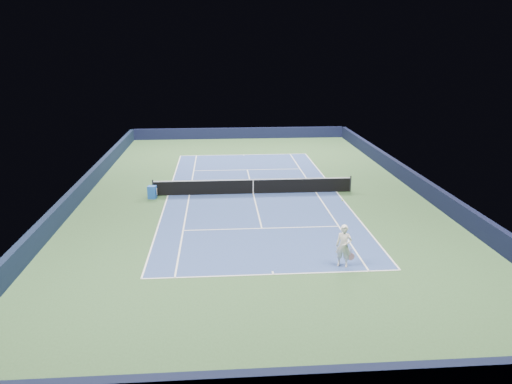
{
  "coord_description": "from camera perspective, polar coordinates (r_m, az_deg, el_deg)",
  "views": [
    {
      "loc": [
        -2.19,
        -30.91,
        9.31
      ],
      "look_at": [
        -0.05,
        -3.0,
        1.0
      ],
      "focal_mm": 35.0,
      "sensor_mm": 36.0,
      "label": 1
    }
  ],
  "objects": [
    {
      "name": "sideline_doubles_right",
      "position": [
        33.17,
        9.17,
        0.04
      ],
      "size": [
        0.08,
        23.77,
        0.0
      ],
      "primitive_type": "cube",
      "color": "white",
      "rests_on": "ground"
    },
    {
      "name": "wall_right",
      "position": [
        34.66,
        17.83,
        1.09
      ],
      "size": [
        0.35,
        40.0,
        1.1
      ],
      "primitive_type": "cube",
      "color": "black",
      "rests_on": "ground"
    },
    {
      "name": "sideline_singles_right",
      "position": [
        32.88,
        6.85,
        -0.01
      ],
      "size": [
        0.08,
        23.77,
        0.0
      ],
      "primitive_type": "cube",
      "color": "white",
      "rests_on": "ground"
    },
    {
      "name": "sideline_doubles_left",
      "position": [
        32.44,
        -10.03,
        -0.38
      ],
      "size": [
        0.08,
        23.77,
        0.0
      ],
      "primitive_type": "cube",
      "color": "white",
      "rests_on": "ground"
    },
    {
      "name": "center_mark_far",
      "position": [
        43.7,
        -1.42,
        4.24
      ],
      "size": [
        0.08,
        0.3,
        0.0
      ],
      "primitive_type": "cube",
      "color": "white",
      "rests_on": "ground"
    },
    {
      "name": "tennis_net",
      "position": [
        32.21,
        -0.32,
        0.67
      ],
      "size": [
        12.9,
        0.1,
        1.07
      ],
      "color": "black",
      "rests_on": "ground"
    },
    {
      "name": "court_surface",
      "position": [
        32.35,
        -0.32,
        -0.18
      ],
      "size": [
        10.97,
        23.77,
        0.01
      ],
      "primitive_type": "cube",
      "color": "navy",
      "rests_on": "ground"
    },
    {
      "name": "sideline_singles_left",
      "position": [
        32.33,
        -7.62,
        -0.33
      ],
      "size": [
        0.08,
        23.77,
        0.0
      ],
      "primitive_type": "cube",
      "color": "white",
      "rests_on": "ground"
    },
    {
      "name": "wall_left",
      "position": [
        33.26,
        -19.27,
        0.32
      ],
      "size": [
        0.35,
        40.0,
        1.1
      ],
      "primitive_type": "cube",
      "color": "#111A33",
      "rests_on": "ground"
    },
    {
      "name": "center_mark_near",
      "position": [
        21.42,
        1.94,
        -9.21
      ],
      "size": [
        0.08,
        0.3,
        0.0
      ],
      "primitive_type": "cube",
      "color": "white",
      "rests_on": "ground"
    },
    {
      "name": "sponsor_cube",
      "position": [
        31.92,
        -11.78,
        -0.02
      ],
      "size": [
        0.61,
        0.52,
        0.81
      ],
      "color": "#1D50AE",
      "rests_on": "ground"
    },
    {
      "name": "baseline_near",
      "position": [
        21.28,
        1.98,
        -9.38
      ],
      "size": [
        10.97,
        0.08,
        0.0
      ],
      "primitive_type": "cube",
      "color": "white",
      "rests_on": "ground"
    },
    {
      "name": "tennis_player",
      "position": [
        21.97,
        10.0,
        -6.1
      ],
      "size": [
        0.89,
        1.38,
        2.73
      ],
      "color": "white",
      "rests_on": "ground"
    },
    {
      "name": "center_service_line",
      "position": [
        32.35,
        -0.32,
        -0.17
      ],
      "size": [
        0.08,
        12.8,
        0.0
      ],
      "primitive_type": "cube",
      "color": "white",
      "rests_on": "ground"
    },
    {
      "name": "baseline_far",
      "position": [
        43.84,
        -1.43,
        4.28
      ],
      "size": [
        10.97,
        0.08,
        0.0
      ],
      "primitive_type": "cube",
      "color": "white",
      "rests_on": "ground"
    },
    {
      "name": "service_line_far",
      "position": [
        38.51,
        -1.0,
        2.56
      ],
      "size": [
        8.23,
        0.08,
        0.0
      ],
      "primitive_type": "cube",
      "color": "white",
      "rests_on": "ground"
    },
    {
      "name": "wall_far",
      "position": [
        51.53,
        -1.9,
        6.74
      ],
      "size": [
        22.0,
        0.35,
        1.1
      ],
      "primitive_type": "cube",
      "color": "black",
      "rests_on": "ground"
    },
    {
      "name": "service_line_near",
      "position": [
        26.3,
        0.67,
        -4.17
      ],
      "size": [
        8.23,
        0.08,
        0.0
      ],
      "primitive_type": "cube",
      "color": "white",
      "rests_on": "ground"
    },
    {
      "name": "ground",
      "position": [
        32.35,
        -0.32,
        -0.19
      ],
      "size": [
        40.0,
        40.0,
        0.0
      ],
      "primitive_type": "plane",
      "color": "#2E4D2A",
      "rests_on": "ground"
    }
  ]
}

